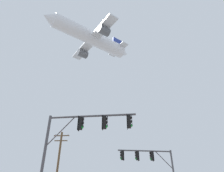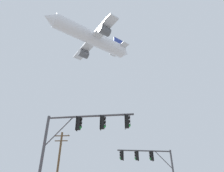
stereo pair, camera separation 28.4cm
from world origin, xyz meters
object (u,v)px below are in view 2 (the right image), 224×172
(signal_pole_near, at_px, (80,134))
(airplane, at_px, (91,38))
(signal_pole_far, at_px, (150,161))
(utility_pole, at_px, (58,164))

(signal_pole_near, height_order, airplane, airplane)
(airplane, bearing_deg, signal_pole_near, -79.20)
(signal_pole_far, xyz_separation_m, utility_pole, (-11.41, 4.91, 0.50))
(utility_pole, height_order, airplane, airplane)
(signal_pole_far, xyz_separation_m, airplane, (-11.77, 22.81, 39.40))
(signal_pole_far, relative_size, utility_pole, 0.66)
(signal_pole_near, relative_size, signal_pole_far, 1.09)
(signal_pole_far, distance_m, utility_pole, 12.43)
(signal_pole_near, bearing_deg, utility_pole, 112.59)
(signal_pole_near, bearing_deg, airplane, 100.80)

